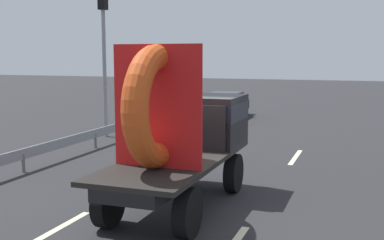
{
  "coord_description": "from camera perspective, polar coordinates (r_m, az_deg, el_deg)",
  "views": [
    {
      "loc": [
        3.78,
        -9.95,
        3.42
      ],
      "look_at": [
        -0.12,
        0.69,
        1.89
      ],
      "focal_mm": 44.54,
      "sensor_mm": 36.0,
      "label": 1
    }
  ],
  "objects": [
    {
      "name": "traffic_light",
      "position": [
        20.43,
        -10.51,
        9.24
      ],
      "size": [
        0.42,
        0.36,
        6.21
      ],
      "color": "gray",
      "rests_on": "ground_plane"
    },
    {
      "name": "ground_plane",
      "position": [
        11.18,
        -0.66,
        -10.12
      ],
      "size": [
        120.0,
        120.0,
        0.0
      ],
      "primitive_type": "plane",
      "color": "#28282B"
    },
    {
      "name": "lane_dash_left_far",
      "position": [
        16.85,
        0.1,
        -4.01
      ],
      "size": [
        0.16,
        2.88,
        0.01
      ],
      "primitive_type": "cube",
      "rotation": [
        0.0,
        0.0,
        1.57
      ],
      "color": "beige",
      "rests_on": "ground_plane"
    },
    {
      "name": "guardrail",
      "position": [
        19.82,
        -8.49,
        -0.78
      ],
      "size": [
        0.1,
        16.0,
        0.71
      ],
      "color": "gray",
      "rests_on": "ground_plane"
    },
    {
      "name": "flatbed_truck",
      "position": [
        11.01,
        -0.85,
        -1.22
      ],
      "size": [
        2.02,
        5.19,
        3.65
      ],
      "color": "black",
      "rests_on": "ground_plane"
    },
    {
      "name": "lane_dash_right_far",
      "position": [
        16.6,
        12.29,
        -4.36
      ],
      "size": [
        0.16,
        2.5,
        0.01
      ],
      "primitive_type": "cube",
      "rotation": [
        0.0,
        0.0,
        1.57
      ],
      "color": "beige",
      "rests_on": "ground_plane"
    },
    {
      "name": "lane_dash_left_near",
      "position": [
        10.09,
        -15.75,
        -12.39
      ],
      "size": [
        0.16,
        2.1,
        0.01
      ],
      "primitive_type": "cube",
      "rotation": [
        0.0,
        0.0,
        1.57
      ],
      "color": "beige",
      "rests_on": "ground_plane"
    },
    {
      "name": "distant_sedan",
      "position": [
        26.65,
        3.9,
        1.91
      ],
      "size": [
        1.83,
        4.27,
        1.39
      ],
      "color": "black",
      "rests_on": "ground_plane"
    }
  ]
}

